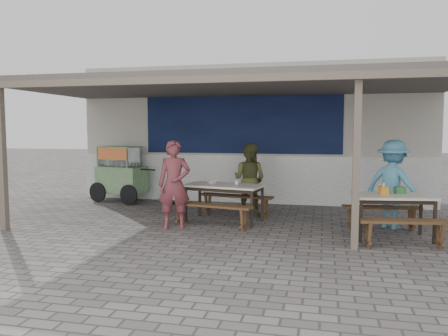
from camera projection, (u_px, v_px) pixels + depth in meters
ground at (221, 228)px, 8.21m from camera, size 60.00×60.00×0.00m
back_wall at (252, 135)px, 11.54m from camera, size 9.00×1.28×3.50m
warung_roof at (232, 87)px, 8.85m from camera, size 9.00×4.21×2.81m
table_left at (224, 188)px, 8.75m from camera, size 1.63×1.01×0.75m
bench_left_street at (211, 210)px, 8.20m from camera, size 1.65×0.56×0.45m
bench_left_wall at (236, 200)px, 9.37m from camera, size 1.65×0.56×0.45m
table_right at (392, 200)px, 7.37m from camera, size 1.39×0.92×0.75m
bench_right_street at (404, 227)px, 6.78m from camera, size 1.42×0.49×0.45m
bench_right_wall at (381, 212)px, 8.02m from camera, size 1.42×0.49×0.45m
vendor_cart at (121, 172)px, 11.17m from camera, size 1.84×0.99×1.43m
patron_street_side at (174, 184)px, 8.15m from camera, size 0.69×0.54×1.66m
patron_wall_side at (250, 179)px, 9.51m from camera, size 0.90×0.79×1.55m
patron_right_table at (393, 184)px, 8.16m from camera, size 1.23×1.12×1.66m
tissue_box at (384, 190)px, 7.41m from camera, size 0.17×0.17×0.14m
donation_box at (400, 190)px, 7.52m from camera, size 0.20×0.16×0.12m
condiment_jar at (237, 182)px, 8.80m from camera, size 0.07×0.07×0.08m
condiment_bowl at (213, 182)px, 8.98m from camera, size 0.27×0.27×0.05m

